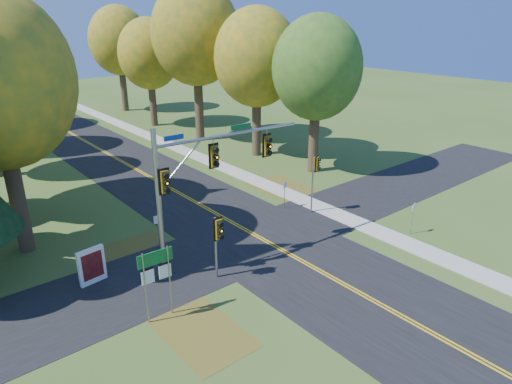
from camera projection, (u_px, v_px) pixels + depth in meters
ground at (282, 250)px, 26.06m from camera, size 160.00×160.00×0.00m
road_main at (282, 250)px, 26.05m from camera, size 8.00×160.00×0.02m
road_cross at (259, 238)px, 27.49m from camera, size 60.00×6.00×0.02m
centerline_left at (280, 250)px, 25.99m from camera, size 0.10×160.00×0.01m
centerline_right at (283, 249)px, 26.11m from camera, size 0.10×160.00×0.01m
sidewalk_east at (352, 220)px, 29.71m from camera, size 1.60×160.00×0.06m
leaf_patch_w_near at (146, 259)px, 25.09m from camera, size 4.00×6.00×0.00m
leaf_patch_e at (295, 193)px, 34.39m from camera, size 3.50×8.00×0.00m
leaf_patch_w_far at (199, 330)px, 19.47m from camera, size 3.00×5.00×0.00m
tree_e_a at (317, 69)px, 36.08m from camera, size 7.20×7.20×12.73m
tree_e_b at (257, 58)px, 40.48m from camera, size 7.60×7.60×13.33m
tree_e_c at (196, 34)px, 45.03m from camera, size 8.80×8.80×15.79m
tree_e_d at (149, 54)px, 52.15m from camera, size 7.00×7.00×12.32m
tree_e_e at (119, 41)px, 60.21m from camera, size 7.80×7.80×13.74m
traffic_mast at (198, 178)px, 22.64m from camera, size 8.59×0.99×7.80m
east_signal_pole at (316, 170)px, 29.83m from camera, size 0.44×0.54×4.03m
ped_signal_pole at (218, 234)px, 22.30m from camera, size 0.55×0.63×3.45m
route_sign_cluster at (156, 270)px, 19.43m from camera, size 1.59×0.15×3.41m
info_kiosk at (92, 266)px, 22.57m from camera, size 1.40×0.36×1.92m
reg_sign_e_north at (285, 190)px, 31.15m from camera, size 0.38×0.09×2.00m
reg_sign_e_south at (413, 213)px, 27.48m from camera, size 0.39×0.09×2.04m
reg_sign_w at (158, 226)px, 25.34m from camera, size 0.42×0.20×2.30m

